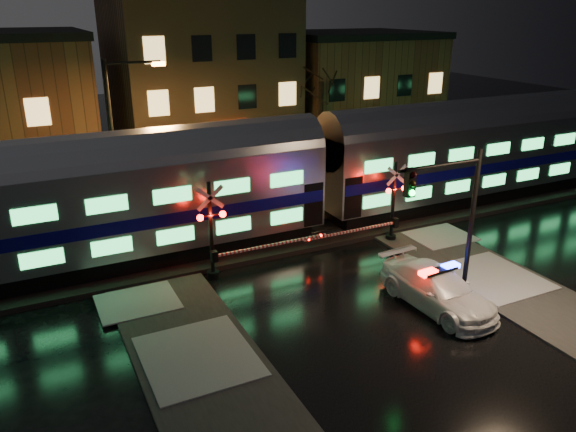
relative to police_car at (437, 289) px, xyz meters
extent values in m
plane|color=black|center=(-2.83, 3.70, -0.76)|extent=(120.00, 120.00, 0.00)
cube|color=black|center=(-2.83, 8.70, -0.64)|extent=(90.00, 4.20, 0.24)
cube|color=#2D2D2D|center=(-9.33, -2.30, -0.70)|extent=(4.00, 20.00, 0.12)
cube|color=#2D2D2D|center=(3.67, -2.30, -0.70)|extent=(4.00, 20.00, 0.12)
cube|color=brown|center=(-0.83, 26.20, 4.99)|extent=(12.00, 11.00, 11.50)
cube|color=#533420|center=(12.17, 25.70, 3.49)|extent=(12.00, 10.00, 8.50)
cube|color=black|center=(-13.40, 8.70, -0.12)|extent=(24.00, 2.40, 0.80)
cube|color=#B7BAC1|center=(-13.40, 8.70, 2.18)|extent=(25.00, 3.05, 3.80)
cube|color=#0D0A78|center=(-13.40, 8.70, 1.78)|extent=(24.75, 3.09, 0.55)
cube|color=#3EEE74|center=(-13.40, 7.15, 1.03)|extent=(21.00, 0.05, 0.62)
cube|color=#3EEE74|center=(-13.40, 7.15, 2.83)|extent=(21.00, 0.05, 0.62)
cylinder|color=#B7BAC1|center=(-13.40, 8.70, 3.88)|extent=(25.00, 3.05, 3.05)
cube|color=black|center=(12.60, 8.70, -0.12)|extent=(24.00, 2.40, 0.80)
cube|color=#B7BAC1|center=(12.60, 8.70, 2.18)|extent=(25.00, 3.05, 3.80)
cube|color=#0D0A78|center=(12.60, 8.70, 1.78)|extent=(24.75, 3.09, 0.55)
cube|color=#3EEE74|center=(12.60, 7.15, 1.03)|extent=(21.00, 0.05, 0.62)
cube|color=#3EEE74|center=(12.60, 7.15, 2.83)|extent=(21.00, 0.05, 0.62)
cylinder|color=#B7BAC1|center=(12.60, 8.70, 3.88)|extent=(25.00, 3.05, 3.05)
imported|color=white|center=(0.00, 0.00, -0.01)|extent=(2.39, 5.29, 1.51)
cube|color=black|center=(0.00, 0.00, 0.79)|extent=(1.59, 0.49, 0.10)
cube|color=#FF0C05|center=(-0.56, -0.03, 0.83)|extent=(0.71, 0.39, 0.18)
cube|color=#1426FF|center=(0.56, 0.03, 0.83)|extent=(0.71, 0.39, 0.18)
cylinder|color=black|center=(2.30, 6.10, -0.61)|extent=(0.50, 0.50, 0.30)
cylinder|color=black|center=(2.30, 6.10, 1.24)|extent=(0.16, 0.16, 4.01)
sphere|color=#FF0C05|center=(1.85, 5.92, 1.95)|extent=(0.26, 0.26, 0.26)
sphere|color=#FF0C05|center=(2.75, 5.92, 1.95)|extent=(0.26, 0.26, 0.26)
cube|color=white|center=(-0.21, 5.85, 0.29)|extent=(5.01, 0.10, 0.10)
cube|color=black|center=(2.30, 5.85, 0.29)|extent=(0.25, 0.30, 0.45)
cylinder|color=black|center=(-6.92, 6.10, -0.60)|extent=(0.54, 0.54, 0.32)
cylinder|color=black|center=(-6.92, 6.10, 1.38)|extent=(0.17, 0.17, 4.29)
sphere|color=#FF0C05|center=(-7.41, 5.92, 2.13)|extent=(0.28, 0.28, 0.28)
sphere|color=#FF0C05|center=(-6.44, 5.92, 2.13)|extent=(0.28, 0.28, 0.28)
cube|color=white|center=(-4.25, 5.85, 0.37)|extent=(5.36, 0.10, 0.10)
cube|color=black|center=(-6.92, 5.85, 0.37)|extent=(0.25, 0.30, 0.45)
cylinder|color=black|center=(1.51, 0.18, -0.61)|extent=(0.56, 0.56, 0.30)
cylinder|color=black|center=(1.51, 0.18, 2.26)|extent=(0.18, 0.18, 6.03)
cylinder|color=black|center=(-0.30, 0.18, 4.87)|extent=(3.62, 0.12, 0.12)
cube|color=black|center=(-1.70, 0.03, 4.47)|extent=(0.32, 0.28, 1.01)
sphere|color=#0CFF3F|center=(-1.70, -0.13, 4.15)|extent=(0.22, 0.22, 0.22)
cylinder|color=black|center=(-9.46, 12.70, 3.57)|extent=(0.22, 0.22, 8.66)
cylinder|color=black|center=(-8.16, 12.70, 7.68)|extent=(2.60, 0.13, 0.13)
cube|color=orange|center=(-6.97, 12.70, 7.57)|extent=(0.60, 0.30, 0.19)
camera|label=1|loc=(-13.57, -14.60, 10.13)|focal=35.00mm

